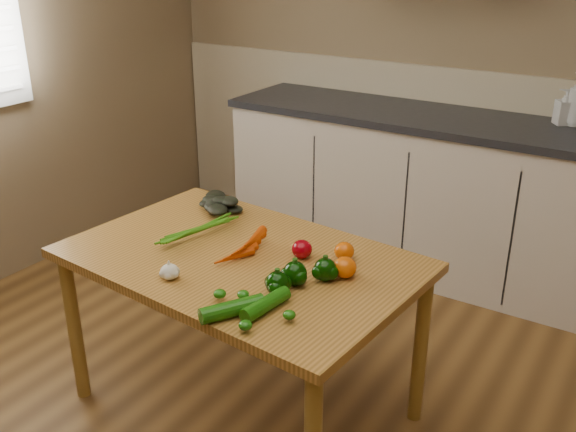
% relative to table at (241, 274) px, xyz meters
% --- Properties ---
extents(room, '(4.04, 5.04, 2.64)m').
position_rel_table_xyz_m(room, '(0.21, -0.43, 0.64)').
color(room, brown).
rests_on(room, ground).
extents(counter_run, '(2.84, 0.64, 1.14)m').
position_rel_table_xyz_m(counter_run, '(0.42, 1.58, -0.15)').
color(counter_run, beige).
rests_on(counter_run, ground).
extents(table, '(1.34, 0.93, 0.69)m').
position_rel_table_xyz_m(table, '(0.00, 0.00, 0.00)').
color(table, '#B17733').
rests_on(table, ground).
extents(soap_bottle_b, '(0.11, 0.11, 0.18)m').
position_rel_table_xyz_m(soap_bottle_b, '(0.76, 1.73, 0.38)').
color(soap_bottle_b, silver).
rests_on(soap_bottle_b, counter_run).
extents(carrot_bunch, '(0.25, 0.20, 0.06)m').
position_rel_table_xyz_m(carrot_bunch, '(-0.07, 0.03, 0.11)').
color(carrot_bunch, '#CD4004').
rests_on(carrot_bunch, table).
extents(leafy_greens, '(0.18, 0.16, 0.09)m').
position_rel_table_xyz_m(leafy_greens, '(-0.33, 0.29, 0.12)').
color(leafy_greens, black).
rests_on(leafy_greens, table).
extents(garlic_bulb, '(0.06, 0.06, 0.05)m').
position_rel_table_xyz_m(garlic_bulb, '(-0.10, -0.27, 0.10)').
color(garlic_bulb, silver).
rests_on(garlic_bulb, table).
extents(pepper_a, '(0.08, 0.08, 0.08)m').
position_rel_table_xyz_m(pepper_a, '(0.28, -0.08, 0.12)').
color(pepper_a, black).
rests_on(pepper_a, table).
extents(pepper_b, '(0.08, 0.08, 0.08)m').
position_rel_table_xyz_m(pepper_b, '(0.36, 0.01, 0.12)').
color(pepper_b, black).
rests_on(pepper_b, table).
extents(pepper_c, '(0.08, 0.08, 0.08)m').
position_rel_table_xyz_m(pepper_c, '(0.27, -0.16, 0.12)').
color(pepper_c, black).
rests_on(pepper_c, table).
extents(tomato_a, '(0.08, 0.08, 0.07)m').
position_rel_table_xyz_m(tomato_a, '(0.20, 0.11, 0.11)').
color(tomato_a, '#8A020C').
rests_on(tomato_a, table).
extents(tomato_b, '(0.07, 0.07, 0.07)m').
position_rel_table_xyz_m(tomato_b, '(0.34, 0.18, 0.11)').
color(tomato_b, '#D75105').
rests_on(tomato_b, table).
extents(tomato_c, '(0.08, 0.08, 0.07)m').
position_rel_table_xyz_m(tomato_c, '(0.40, 0.06, 0.11)').
color(tomato_c, '#D75105').
rests_on(tomato_c, table).
extents(zucchini_a, '(0.07, 0.20, 0.05)m').
position_rel_table_xyz_m(zucchini_a, '(0.30, -0.27, 0.10)').
color(zucchini_a, '#124C08').
rests_on(zucchini_a, table).
extents(zucchini_b, '(0.15, 0.20, 0.05)m').
position_rel_table_xyz_m(zucchini_b, '(0.23, -0.35, 0.10)').
color(zucchini_b, '#124C08').
rests_on(zucchini_b, table).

